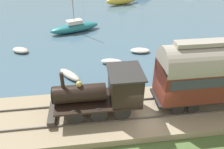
{
  "coord_description": "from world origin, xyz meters",
  "views": [
    {
      "loc": [
        -9.9,
        3.47,
        9.99
      ],
      "look_at": [
        3.14,
        1.75,
        1.82
      ],
      "focal_mm": 35.0,
      "sensor_mm": 36.0,
      "label": 1
    }
  ],
  "objects_px": {
    "sailboat_yellow": "(122,0)",
    "rowboat_near_shore": "(112,62)",
    "passenger_coach": "(222,70)",
    "rowboat_mid_harbor": "(20,50)",
    "steam_locomotive": "(107,90)",
    "rowboat_far_out": "(70,75)",
    "sailboat_teal": "(75,27)",
    "rowboat_off_pier": "(140,50)"
  },
  "relations": [
    {
      "from": "sailboat_teal",
      "to": "rowboat_near_shore",
      "type": "xyz_separation_m",
      "value": [
        -8.97,
        -3.49,
        -0.35
      ]
    },
    {
      "from": "rowboat_far_out",
      "to": "rowboat_off_pier",
      "type": "distance_m",
      "value": 8.06
    },
    {
      "from": "steam_locomotive",
      "to": "rowboat_far_out",
      "type": "distance_m",
      "value": 6.2
    },
    {
      "from": "steam_locomotive",
      "to": "rowboat_near_shore",
      "type": "height_order",
      "value": "steam_locomotive"
    },
    {
      "from": "passenger_coach",
      "to": "rowboat_mid_harbor",
      "type": "relative_size",
      "value": 3.89
    },
    {
      "from": "passenger_coach",
      "to": "rowboat_near_shore",
      "type": "xyz_separation_m",
      "value": [
        7.14,
        6.02,
        -2.8
      ]
    },
    {
      "from": "sailboat_yellow",
      "to": "rowboat_near_shore",
      "type": "height_order",
      "value": "sailboat_yellow"
    },
    {
      "from": "rowboat_far_out",
      "to": "rowboat_near_shore",
      "type": "bearing_deg",
      "value": -11.95
    },
    {
      "from": "sailboat_teal",
      "to": "rowboat_off_pier",
      "type": "height_order",
      "value": "sailboat_teal"
    },
    {
      "from": "sailboat_yellow",
      "to": "sailboat_teal",
      "type": "distance_m",
      "value": 15.13
    },
    {
      "from": "sailboat_yellow",
      "to": "rowboat_near_shore",
      "type": "relative_size",
      "value": 3.15
    },
    {
      "from": "passenger_coach",
      "to": "rowboat_near_shore",
      "type": "distance_m",
      "value": 9.75
    },
    {
      "from": "passenger_coach",
      "to": "sailboat_teal",
      "type": "relative_size",
      "value": 1.1
    },
    {
      "from": "rowboat_mid_harbor",
      "to": "rowboat_far_out",
      "type": "xyz_separation_m",
      "value": [
        -5.56,
        -5.21,
        0.01
      ]
    },
    {
      "from": "passenger_coach",
      "to": "sailboat_yellow",
      "type": "xyz_separation_m",
      "value": [
        28.83,
        1.32,
        -2.25
      ]
    },
    {
      "from": "rowboat_off_pier",
      "to": "steam_locomotive",
      "type": "bearing_deg",
      "value": 162.62
    },
    {
      "from": "passenger_coach",
      "to": "rowboat_mid_harbor",
      "type": "xyz_separation_m",
      "value": [
        10.84,
        15.05,
        -2.81
      ]
    },
    {
      "from": "rowboat_mid_harbor",
      "to": "rowboat_near_shore",
      "type": "bearing_deg",
      "value": -81.05
    },
    {
      "from": "passenger_coach",
      "to": "rowboat_near_shore",
      "type": "height_order",
      "value": "passenger_coach"
    },
    {
      "from": "rowboat_mid_harbor",
      "to": "sailboat_yellow",
      "type": "bearing_deg",
      "value": -6.09
    },
    {
      "from": "steam_locomotive",
      "to": "passenger_coach",
      "type": "xyz_separation_m",
      "value": [
        -0.0,
        -7.25,
        0.86
      ]
    },
    {
      "from": "steam_locomotive",
      "to": "sailboat_yellow",
      "type": "relative_size",
      "value": 0.88
    },
    {
      "from": "steam_locomotive",
      "to": "rowboat_far_out",
      "type": "height_order",
      "value": "steam_locomotive"
    },
    {
      "from": "rowboat_mid_harbor",
      "to": "rowboat_off_pier",
      "type": "xyz_separation_m",
      "value": [
        -1.65,
        -12.26,
        -0.02
      ]
    },
    {
      "from": "sailboat_yellow",
      "to": "sailboat_teal",
      "type": "relative_size",
      "value": 0.86
    },
    {
      "from": "sailboat_yellow",
      "to": "rowboat_mid_harbor",
      "type": "xyz_separation_m",
      "value": [
        -17.99,
        13.73,
        -0.57
      ]
    },
    {
      "from": "rowboat_near_shore",
      "to": "rowboat_mid_harbor",
      "type": "relative_size",
      "value": 0.97
    },
    {
      "from": "rowboat_mid_harbor",
      "to": "rowboat_off_pier",
      "type": "distance_m",
      "value": 12.37
    },
    {
      "from": "sailboat_yellow",
      "to": "rowboat_far_out",
      "type": "xyz_separation_m",
      "value": [
        -23.54,
        8.51,
        -0.56
      ]
    },
    {
      "from": "sailboat_teal",
      "to": "rowboat_off_pier",
      "type": "relative_size",
      "value": 3.58
    },
    {
      "from": "steam_locomotive",
      "to": "rowboat_mid_harbor",
      "type": "xyz_separation_m",
      "value": [
        10.84,
        7.8,
        -1.96
      ]
    },
    {
      "from": "passenger_coach",
      "to": "sailboat_yellow",
      "type": "height_order",
      "value": "sailboat_yellow"
    },
    {
      "from": "rowboat_near_shore",
      "to": "rowboat_off_pier",
      "type": "distance_m",
      "value": 3.83
    },
    {
      "from": "rowboat_near_shore",
      "to": "rowboat_mid_harbor",
      "type": "bearing_deg",
      "value": 80.3
    },
    {
      "from": "sailboat_teal",
      "to": "rowboat_far_out",
      "type": "bearing_deg",
      "value": 157.13
    },
    {
      "from": "sailboat_teal",
      "to": "rowboat_near_shore",
      "type": "distance_m",
      "value": 9.63
    },
    {
      "from": "sailboat_yellow",
      "to": "rowboat_far_out",
      "type": "bearing_deg",
      "value": 138.08
    },
    {
      "from": "passenger_coach",
      "to": "rowboat_off_pier",
      "type": "height_order",
      "value": "passenger_coach"
    },
    {
      "from": "rowboat_off_pier",
      "to": "rowboat_near_shore",
      "type": "bearing_deg",
      "value": 130.86
    },
    {
      "from": "steam_locomotive",
      "to": "rowboat_off_pier",
      "type": "bearing_deg",
      "value": -25.9
    },
    {
      "from": "steam_locomotive",
      "to": "rowboat_far_out",
      "type": "relative_size",
      "value": 2.37
    },
    {
      "from": "steam_locomotive",
      "to": "sailboat_teal",
      "type": "bearing_deg",
      "value": 8.01
    }
  ]
}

